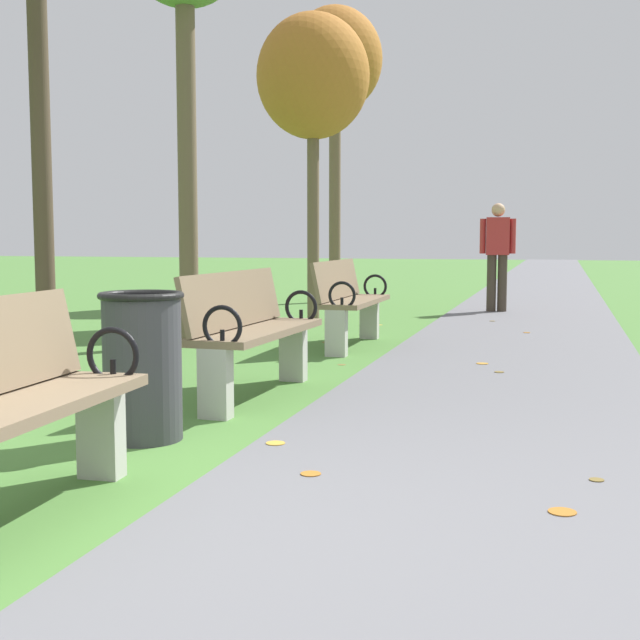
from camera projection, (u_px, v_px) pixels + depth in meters
The scene contains 9 objects.
ground_plane at pixel (124, 533), 3.31m from camera, with size 80.00×80.00×0.00m, color #4C7F38.
paved_walkway at pixel (541, 284), 20.23m from camera, with size 2.35×44.00×0.02m, color slate.
park_bench_2 at pixel (252, 330), 6.07m from camera, with size 0.52×1.61×0.90m.
park_bench_3 at pixel (349, 300), 8.87m from camera, with size 0.47×1.60×0.90m.
tree_4 at pixel (313, 79), 11.18m from camera, with size 1.49×1.49×4.06m.
tree_5 at pixel (335, 63), 14.64m from camera, with size 1.63×1.63×5.07m.
pedestrian_walking at pixel (497, 251), 12.78m from camera, with size 0.53×0.25×1.62m.
trash_bin at pixel (142, 366), 4.80m from camera, with size 0.48×0.48×0.84m.
scattered_leaves at pixel (341, 379), 6.78m from camera, with size 4.35×9.88×0.02m.
Camera 1 is at (1.61, -2.89, 1.15)m, focal length 47.91 mm.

